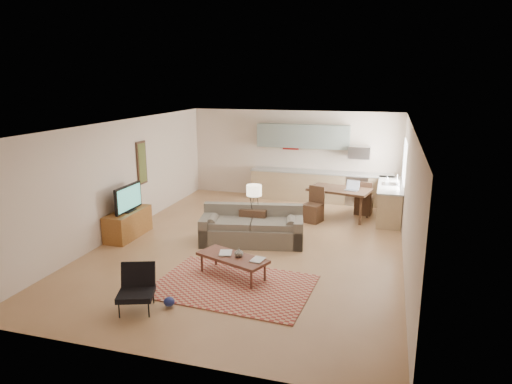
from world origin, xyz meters
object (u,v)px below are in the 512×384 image
(console_table, at_px, (254,223))
(dining_table, at_px, (339,203))
(tv_credenza, at_px, (128,224))
(armchair, at_px, (136,290))
(coffee_table, at_px, (233,266))
(sofa, at_px, (252,226))

(console_table, xyz_separation_m, dining_table, (1.72, 2.20, 0.04))
(tv_credenza, height_order, console_table, console_table)
(armchair, distance_m, dining_table, 6.55)
(coffee_table, height_order, tv_credenza, tv_credenza)
(coffee_table, relative_size, dining_table, 0.88)
(sofa, xyz_separation_m, armchair, (-0.88, -3.50, -0.05))
(console_table, distance_m, dining_table, 2.79)
(sofa, relative_size, tv_credenza, 1.76)
(sofa, relative_size, coffee_table, 1.71)
(coffee_table, distance_m, tv_credenza, 3.44)
(dining_table, bearing_deg, sofa, -110.44)
(sofa, bearing_deg, tv_credenza, 176.06)
(console_table, bearing_deg, armchair, -104.92)
(sofa, height_order, console_table, sofa)
(sofa, distance_m, tv_credenza, 2.96)
(coffee_table, distance_m, armchair, 1.96)
(coffee_table, xyz_separation_m, dining_table, (1.49, 4.39, 0.19))
(coffee_table, distance_m, console_table, 2.20)
(sofa, height_order, armchair, sofa)
(tv_credenza, distance_m, dining_table, 5.46)
(sofa, xyz_separation_m, tv_credenza, (-2.93, -0.39, -0.10))
(coffee_table, height_order, dining_table, dining_table)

